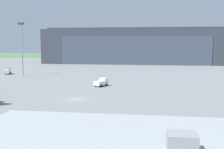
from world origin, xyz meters
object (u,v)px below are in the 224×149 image
at_px(maintenance_hangar, 136,46).
at_px(apron_light_mast, 22,45).
at_px(pushback_tractor, 8,71).
at_px(stair_truck, 101,82).

xyz_separation_m(maintenance_hangar, apron_light_mast, (-39.54, -68.29, 1.42)).
bearing_deg(pushback_tractor, maintenance_hangar, 53.23).
bearing_deg(stair_truck, pushback_tractor, 150.59).
bearing_deg(stair_truck, apron_light_mast, 149.68).
bearing_deg(stair_truck, maintenance_hangar, 86.29).
relative_size(stair_truck, apron_light_mast, 0.24).
bearing_deg(maintenance_hangar, apron_light_mast, -120.07).
distance_m(stair_truck, apron_light_mast, 40.58).
xyz_separation_m(maintenance_hangar, pushback_tractor, (-48.01, -64.24, -8.99)).
relative_size(maintenance_hangar, stair_truck, 22.98).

